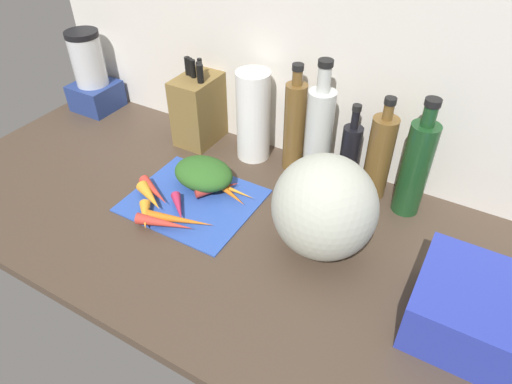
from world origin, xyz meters
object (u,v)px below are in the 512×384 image
carrot_6 (227,188)px  bottle_1 (318,135)px  carrot_2 (179,207)px  carrot_8 (151,197)px  bottle_0 (294,126)px  carrot_4 (217,188)px  bottle_4 (415,167)px  blender_appliance (92,77)px  paper_towel_roll (253,116)px  cutting_board (193,200)px  carrot_3 (145,216)px  carrot_5 (165,223)px  knife_block (199,109)px  winter_squash (324,207)px  bottle_3 (379,156)px  carrot_1 (227,191)px  bottle_2 (350,154)px  carrot_0 (155,191)px  dish_rack (479,312)px  carrot_7 (180,220)px

carrot_6 → bottle_1: bottle_1 is taller
carrot_2 → carrot_8: size_ratio=0.90×
carrot_2 → bottle_0: (16.59, 34.59, 12.04)cm
carrot_4 → bottle_4: (47.33, 20.27, 11.72)cm
blender_appliance → paper_towel_roll: blender_appliance is taller
cutting_board → carrot_3: size_ratio=3.39×
carrot_5 → knife_block: knife_block is taller
winter_squash → bottle_3: bearing=80.9°
winter_squash → knife_block: size_ratio=0.94×
carrot_2 → carrot_3: carrot_3 is taller
cutting_board → bottle_1: (24.92, 26.08, 14.78)cm
blender_appliance → bottle_4: size_ratio=0.86×
carrot_1 → bottle_0: bearing=68.3°
bottle_3 → carrot_8: bearing=-145.4°
carrot_2 → carrot_3: bearing=-126.4°
cutting_board → knife_block: size_ratio=1.25×
carrot_4 → bottle_0: 28.42cm
carrot_5 → bottle_3: bottle_3 is taller
paper_towel_roll → bottle_1: bottle_1 is taller
blender_appliance → carrot_5: bearing=-32.0°
bottle_1 → bottle_4: 26.81cm
bottle_3 → carrot_1: bearing=-147.2°
winter_squash → bottle_1: (-12.56, 24.75, 2.33)cm
carrot_4 → bottle_1: 31.65cm
carrot_1 → carrot_5: size_ratio=1.00×
bottle_0 → bottle_2: bearing=1.0°
carrot_2 → carrot_4: (4.57, 11.76, 0.11)cm
bottle_4 → carrot_5: bearing=-142.5°
carrot_2 → bottle_1: 42.77cm
carrot_1 → carrot_5: 20.24cm
carrot_0 → bottle_3: bottle_3 is taller
carrot_5 → bottle_2: bearing=51.9°
carrot_2 → knife_block: 38.28cm
carrot_5 → dish_rack: size_ratio=0.60×
bottle_3 → carrot_5: bearing=-134.8°
carrot_7 → bottle_3: size_ratio=0.60×
carrot_3 → blender_appliance: size_ratio=0.36×
bottle_3 → bottle_4: bearing=-12.3°
carrot_2 → bottle_3: (41.97, 34.20, 10.35)cm
carrot_6 → carrot_8: 21.23cm
dish_rack → carrot_1: bearing=170.4°
carrot_4 → dish_rack: (69.73, -10.96, 3.92)cm
carrot_2 → bottle_1: bottle_1 is taller
carrot_5 → carrot_4: bearing=79.2°
paper_towel_roll → bottle_1: (21.75, -1.78, 1.28)cm
blender_appliance → bottle_1: (86.97, -0.15, 2.98)cm
winter_squash → bottle_0: size_ratio=0.79×
carrot_7 → blender_appliance: 75.35cm
bottle_0 → dish_rack: size_ratio=1.29×
carrot_3 → carrot_5: size_ratio=0.66×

